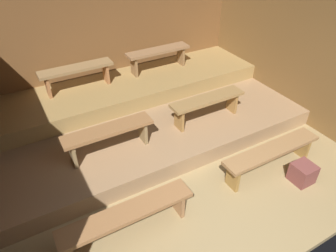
% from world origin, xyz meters
% --- Properties ---
extents(ground, '(6.22, 5.08, 0.08)m').
position_xyz_m(ground, '(0.00, 2.14, -0.04)').
color(ground, '#947C51').
extents(wall_back, '(6.22, 0.06, 2.64)m').
position_xyz_m(wall_back, '(0.00, 4.31, 1.32)').
color(wall_back, brown).
rests_on(wall_back, ground).
extents(wall_right, '(0.06, 5.08, 2.64)m').
position_xyz_m(wall_right, '(2.74, 2.14, 1.32)').
color(wall_right, brown).
rests_on(wall_right, ground).
extents(platform_lower, '(5.42, 2.85, 0.29)m').
position_xyz_m(platform_lower, '(0.00, 2.86, 0.14)').
color(platform_lower, '#957350').
rests_on(platform_lower, ground).
extents(platform_middle, '(5.42, 1.31, 0.29)m').
position_xyz_m(platform_middle, '(0.00, 3.63, 0.43)').
color(platform_middle, olive).
rests_on(platform_middle, platform_lower).
extents(bench_floor_left, '(1.67, 0.31, 0.44)m').
position_xyz_m(bench_floor_left, '(-1.17, 0.87, 0.35)').
color(bench_floor_left, olive).
rests_on(bench_floor_left, ground).
extents(bench_floor_right, '(1.67, 0.31, 0.44)m').
position_xyz_m(bench_floor_right, '(1.17, 0.87, 0.35)').
color(bench_floor_right, olive).
rests_on(bench_floor_right, ground).
extents(bench_lower_left, '(1.35, 0.31, 0.44)m').
position_xyz_m(bench_lower_left, '(-0.89, 2.17, 0.63)').
color(bench_lower_left, olive).
rests_on(bench_lower_left, platform_lower).
extents(bench_lower_right, '(1.35, 0.31, 0.44)m').
position_xyz_m(bench_lower_right, '(0.89, 2.17, 0.63)').
color(bench_lower_right, olive).
rests_on(bench_lower_right, platform_lower).
extents(bench_middle_left, '(1.33, 0.31, 0.44)m').
position_xyz_m(bench_middle_left, '(-0.84, 3.84, 0.92)').
color(bench_middle_left, olive).
rests_on(bench_middle_left, platform_middle).
extents(bench_middle_right, '(1.33, 0.31, 0.44)m').
position_xyz_m(bench_middle_right, '(0.84, 3.84, 0.92)').
color(bench_middle_right, olive).
rests_on(bench_middle_right, platform_middle).
extents(wooden_crate_floor, '(0.30, 0.30, 0.30)m').
position_xyz_m(wooden_crate_floor, '(1.44, 0.46, 0.15)').
color(wooden_crate_floor, brown).
rests_on(wooden_crate_floor, ground).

